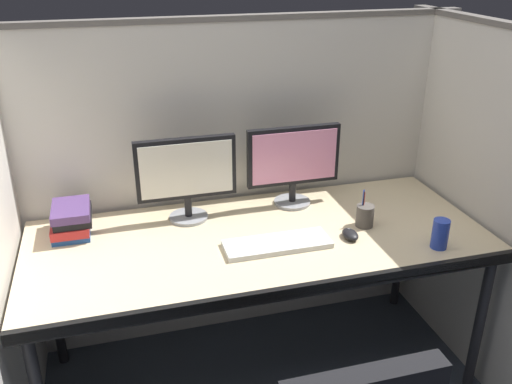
% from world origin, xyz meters
% --- Properties ---
extents(cubicle_partition_rear, '(2.21, 0.06, 1.57)m').
position_xyz_m(cubicle_partition_rear, '(0.00, 0.74, 0.79)').
color(cubicle_partition_rear, beige).
rests_on(cubicle_partition_rear, ground).
extents(cubicle_partition_right, '(0.06, 1.41, 1.57)m').
position_xyz_m(cubicle_partition_right, '(0.99, 0.20, 0.79)').
color(cubicle_partition_right, beige).
rests_on(cubicle_partition_right, ground).
extents(desk, '(1.90, 0.80, 0.74)m').
position_xyz_m(desk, '(0.00, 0.29, 0.69)').
color(desk, beige).
rests_on(desk, ground).
extents(monitor_left, '(0.43, 0.17, 0.37)m').
position_xyz_m(monitor_left, '(-0.26, 0.54, 0.96)').
color(monitor_left, gray).
rests_on(monitor_left, desk).
extents(monitor_right, '(0.43, 0.17, 0.37)m').
position_xyz_m(monitor_right, '(0.24, 0.56, 0.96)').
color(monitor_right, gray).
rests_on(monitor_right, desk).
extents(keyboard_main, '(0.43, 0.15, 0.02)m').
position_xyz_m(keyboard_main, '(0.05, 0.20, 0.75)').
color(keyboard_main, silver).
rests_on(keyboard_main, desk).
extents(computer_mouse, '(0.06, 0.10, 0.04)m').
position_xyz_m(computer_mouse, '(0.36, 0.18, 0.76)').
color(computer_mouse, black).
rests_on(computer_mouse, desk).
extents(book_stack, '(0.16, 0.22, 0.13)m').
position_xyz_m(book_stack, '(-0.75, 0.53, 0.80)').
color(book_stack, '#1E478C').
rests_on(book_stack, desk).
extents(pen_cup, '(0.08, 0.08, 0.17)m').
position_xyz_m(pen_cup, '(0.46, 0.27, 0.79)').
color(pen_cup, '#4C4742').
rests_on(pen_cup, desk).
extents(soda_can, '(0.07, 0.07, 0.12)m').
position_xyz_m(soda_can, '(0.67, 0.02, 0.80)').
color(soda_can, '#263FB2').
rests_on(soda_can, desk).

